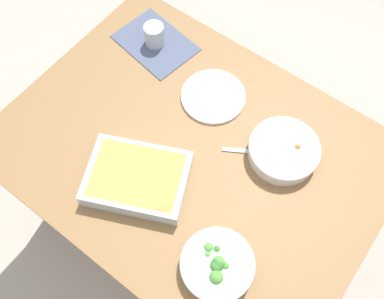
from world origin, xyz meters
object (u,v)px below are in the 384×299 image
(broccoli_bowl, at_px, (217,265))
(spoon_by_stew, at_px, (257,152))
(drink_cup, at_px, (154,36))
(side_plate, at_px, (213,96))
(stew_bowl, at_px, (284,150))
(baking_dish, at_px, (137,178))

(broccoli_bowl, relative_size, spoon_by_stew, 1.30)
(broccoli_bowl, height_order, drink_cup, drink_cup)
(drink_cup, xyz_separation_m, side_plate, (0.31, -0.06, -0.03))
(stew_bowl, height_order, baking_dish, same)
(broccoli_bowl, relative_size, drink_cup, 2.44)
(stew_bowl, bearing_deg, drink_cup, 169.69)
(baking_dish, xyz_separation_m, spoon_by_stew, (0.24, 0.31, -0.03))
(stew_bowl, distance_m, spoon_by_stew, 0.08)
(baking_dish, xyz_separation_m, drink_cup, (-0.31, 0.46, 0.00))
(baking_dish, bearing_deg, side_plate, 89.81)
(baking_dish, bearing_deg, spoon_by_stew, 52.25)
(broccoli_bowl, height_order, side_plate, broccoli_bowl)
(broccoli_bowl, bearing_deg, side_plate, 126.68)
(broccoli_bowl, bearing_deg, drink_cup, 141.14)
(broccoli_bowl, relative_size, side_plate, 0.94)
(broccoli_bowl, xyz_separation_m, baking_dish, (-0.34, 0.06, 0.00))
(broccoli_bowl, xyz_separation_m, side_plate, (-0.34, 0.46, -0.02))
(stew_bowl, relative_size, spoon_by_stew, 1.41)
(broccoli_bowl, distance_m, side_plate, 0.57)
(baking_dish, relative_size, drink_cup, 4.29)
(baking_dish, distance_m, side_plate, 0.39)
(side_plate, bearing_deg, baking_dish, -90.19)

